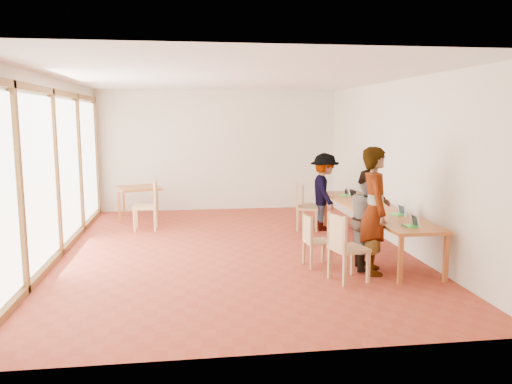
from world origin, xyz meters
TOP-DOWN VIEW (x-y plane):
  - ground at (0.00, 0.00)m, footprint 8.00×8.00m
  - wall_back at (0.00, 4.00)m, footprint 6.00×0.10m
  - wall_front at (0.00, -4.00)m, footprint 6.00×0.10m
  - wall_right at (3.00, 0.00)m, footprint 0.10×8.00m
  - window_wall at (-2.96, 0.00)m, footprint 0.10×8.00m
  - ceiling at (0.00, 0.00)m, footprint 6.00×8.00m
  - communal_table at (2.50, -0.24)m, footprint 0.80×4.00m
  - side_table at (-1.91, 3.00)m, footprint 0.90×0.90m
  - chair_near at (1.40, -1.94)m, footprint 0.57×0.57m
  - chair_mid at (1.15, -1.17)m, footprint 0.43×0.43m
  - chair_far at (1.57, 1.41)m, footprint 0.54×0.54m
  - chair_empty at (1.81, 1.93)m, footprint 0.48×0.48m
  - chair_spare at (-1.56, 1.82)m, footprint 0.49×0.49m
  - person_near at (1.99, -1.60)m, footprint 0.57×0.76m
  - person_mid at (1.99, -1.37)m, footprint 0.71×0.85m
  - person_far at (2.03, 1.34)m, footprint 0.64×1.06m
  - laptop_near at (2.48, -1.85)m, footprint 0.20×0.23m
  - laptop_mid at (2.66, -0.99)m, footprint 0.22×0.24m
  - laptop_far at (2.41, 1.07)m, footprint 0.22×0.25m
  - yellow_mug at (2.51, 0.71)m, footprint 0.13×0.13m
  - green_bottle at (2.43, -0.44)m, footprint 0.07×0.07m
  - clear_glass at (2.69, -1.18)m, footprint 0.07×0.07m
  - condiment_cup at (2.55, 0.62)m, footprint 0.08×0.08m
  - pink_phone at (2.59, 0.70)m, footprint 0.05×0.10m
  - black_pouch at (2.57, 1.25)m, footprint 0.16×0.26m

SIDE VIEW (x-z plane):
  - ground at x=0.00m, z-range 0.00..0.00m
  - chair_mid at x=1.15m, z-range 0.29..0.72m
  - chair_empty at x=1.81m, z-range 0.30..0.76m
  - chair_far at x=1.57m, z-range 0.34..0.85m
  - chair_near at x=1.40m, z-range 0.34..0.87m
  - chair_spare at x=-1.56m, z-range 0.36..0.91m
  - side_table at x=-1.91m, z-range 0.29..1.04m
  - communal_table at x=2.50m, z-range 0.33..1.08m
  - pink_phone at x=2.59m, z-range 0.75..0.76m
  - person_mid at x=1.99m, z-range 0.00..1.55m
  - condiment_cup at x=2.55m, z-range 0.75..0.81m
  - yellow_mug at x=2.51m, z-range 0.75..0.84m
  - clear_glass at x=2.69m, z-range 0.75..0.84m
  - black_pouch at x=2.57m, z-range 0.75..0.84m
  - laptop_mid at x=2.66m, z-range 0.71..0.89m
  - laptop_near at x=2.48m, z-range 0.71..0.90m
  - laptop_far at x=2.41m, z-range 0.71..0.90m
  - person_far at x=2.03m, z-range 0.00..1.61m
  - green_bottle at x=2.43m, z-range 0.75..1.03m
  - person_near at x=1.99m, z-range 0.00..1.91m
  - wall_back at x=0.00m, z-range 0.00..3.00m
  - wall_front at x=0.00m, z-range 0.00..3.00m
  - wall_right at x=3.00m, z-range 0.00..3.00m
  - window_wall at x=-2.96m, z-range 0.00..3.00m
  - ceiling at x=0.00m, z-range 3.00..3.04m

